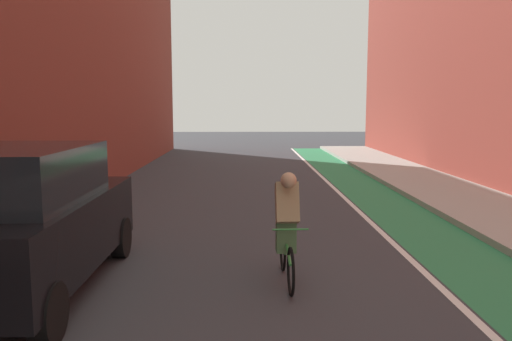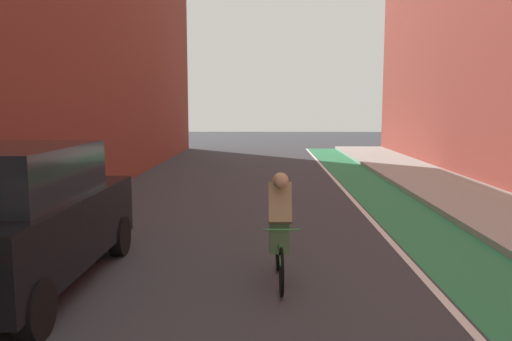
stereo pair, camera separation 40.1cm
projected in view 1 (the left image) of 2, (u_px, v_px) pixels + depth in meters
The scene contains 6 objects.
ground_plane at pixel (256, 233), 10.05m from camera, with size 80.37×80.37×0.00m, color #38383D.
bike_lane_paint at pixel (397, 212), 12.10m from camera, with size 1.60×36.53×0.00m, color #2D8451.
lane_divider_stripe at pixel (359, 212), 12.09m from camera, with size 0.12×36.53×0.00m, color white.
sidewalk_right at pixel (486, 208), 12.14m from camera, with size 2.69×36.53×0.14m, color #A8A59E.
parked_suv_black at pixel (23, 219), 6.73m from camera, with size 1.95×4.22×1.98m.
cyclist_trailing at pixel (287, 227), 7.18m from camera, with size 0.48×1.70×1.61m.
Camera 1 is at (-0.19, 4.45, 2.50)m, focal length 35.64 mm.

